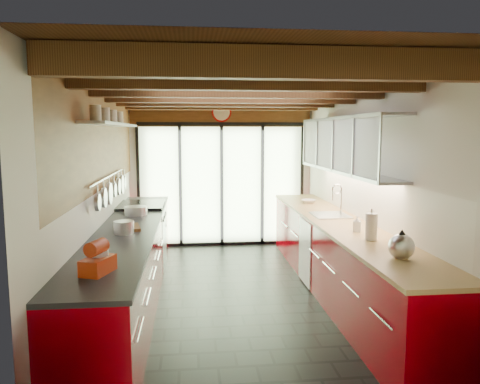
{
  "coord_description": "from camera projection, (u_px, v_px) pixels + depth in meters",
  "views": [
    {
      "loc": [
        -0.54,
        -5.49,
        2.01
      ],
      "look_at": [
        0.08,
        0.4,
        1.25
      ],
      "focal_mm": 35.0,
      "sensor_mm": 36.0,
      "label": 1
    }
  ],
  "objects": [
    {
      "name": "left_wall_fixtures",
      "position": [
        113.0,
        151.0,
        5.63
      ],
      "size": [
        0.28,
        2.6,
        0.96
      ],
      "color": "silver",
      "rests_on": "ground"
    },
    {
      "name": "soap_bottle",
      "position": [
        357.0,
        224.0,
        5.13
      ],
      "size": [
        0.11,
        0.11,
        0.18
      ],
      "primitive_type": "imported",
      "rotation": [
        0.0,
        0.0,
        -0.4
      ],
      "color": "silver",
      "rests_on": "right_counter"
    },
    {
      "name": "kettle",
      "position": [
        401.0,
        245.0,
        4.06
      ],
      "size": [
        0.3,
        0.32,
        0.27
      ],
      "color": "silver",
      "rests_on": "right_counter"
    },
    {
      "name": "glass_door",
      "position": [
        222.0,
        152.0,
        8.17
      ],
      "size": [
        2.95,
        0.1,
        2.9
      ],
      "color": "#C6EAAD",
      "rests_on": "ground"
    },
    {
      "name": "upper_cabinets_right",
      "position": [
        346.0,
        145.0,
        5.94
      ],
      "size": [
        0.34,
        3.0,
        3.0
      ],
      "color": "silver",
      "rests_on": "ground"
    },
    {
      "name": "right_counter",
      "position": [
        339.0,
        258.0,
        5.8
      ],
      "size": [
        0.68,
        5.0,
        0.92
      ],
      "color": "#920009",
      "rests_on": "ground"
    },
    {
      "name": "room_shell",
      "position": [
        237.0,
        163.0,
        5.52
      ],
      "size": [
        5.5,
        5.5,
        5.5
      ],
      "color": "silver",
      "rests_on": "ground"
    },
    {
      "name": "pot_small",
      "position": [
        136.0,
        211.0,
        6.18
      ],
      "size": [
        0.32,
        0.32,
        0.11
      ],
      "primitive_type": "cylinder",
      "rotation": [
        0.0,
        0.0,
        0.08
      ],
      "color": "silver",
      "rests_on": "left_counter"
    },
    {
      "name": "ground",
      "position": [
        237.0,
        297.0,
        5.73
      ],
      "size": [
        5.5,
        5.5,
        0.0
      ],
      "primitive_type": "plane",
      "color": "black",
      "rests_on": "ground"
    },
    {
      "name": "cutting_board",
      "position": [
        127.0,
        228.0,
        5.29
      ],
      "size": [
        0.34,
        0.43,
        0.03
      ],
      "primitive_type": "cube",
      "rotation": [
        0.0,
        0.0,
        0.19
      ],
      "color": "brown",
      "rests_on": "left_counter"
    },
    {
      "name": "stand_mixer",
      "position": [
        98.0,
        260.0,
        3.63
      ],
      "size": [
        0.26,
        0.34,
        0.27
      ],
      "color": "#BB300F",
      "rests_on": "left_counter"
    },
    {
      "name": "paper_towel",
      "position": [
        371.0,
        227.0,
        4.73
      ],
      "size": [
        0.12,
        0.12,
        0.33
      ],
      "color": "white",
      "rests_on": "right_counter"
    },
    {
      "name": "pot_large",
      "position": [
        124.0,
        227.0,
        5.05
      ],
      "size": [
        0.24,
        0.24,
        0.14
      ],
      "primitive_type": "cylinder",
      "rotation": [
        0.0,
        0.0,
        0.1
      ],
      "color": "silver",
      "rests_on": "left_counter"
    },
    {
      "name": "sink_assembly",
      "position": [
        331.0,
        213.0,
        6.13
      ],
      "size": [
        0.45,
        0.52,
        0.43
      ],
      "color": "silver",
      "rests_on": "right_counter"
    },
    {
      "name": "ceiling_beams",
      "position": [
        234.0,
        95.0,
        5.79
      ],
      "size": [
        3.14,
        5.06,
        4.9
      ],
      "color": "#593316",
      "rests_on": "ground"
    },
    {
      "name": "range_stove",
      "position": [
        142.0,
        236.0,
        6.96
      ],
      "size": [
        0.66,
        0.9,
        0.97
      ],
      "color": "silver",
      "rests_on": "ground"
    },
    {
      "name": "bowl",
      "position": [
        309.0,
        201.0,
        7.24
      ],
      "size": [
        0.23,
        0.23,
        0.05
      ],
      "primitive_type": "imported",
      "rotation": [
        0.0,
        0.0,
        -0.05
      ],
      "color": "silver",
      "rests_on": "right_counter"
    },
    {
      "name": "left_counter",
      "position": [
        130.0,
        264.0,
        5.54
      ],
      "size": [
        0.68,
        5.0,
        0.92
      ],
      "color": "#920009",
      "rests_on": "ground"
    }
  ]
}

